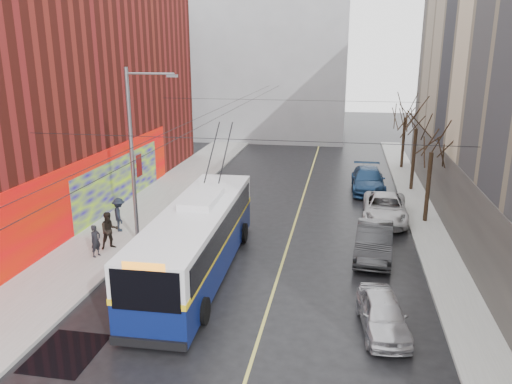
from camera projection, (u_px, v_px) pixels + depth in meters
ground at (199, 373)px, 15.67m from camera, size 140.00×140.00×0.00m
sidewalk_left at (124, 227)px, 28.37m from camera, size 4.00×60.00×0.15m
sidewalk_right at (436, 247)px, 25.47m from camera, size 2.00×60.00×0.15m
lane_line at (294, 226)px, 28.66m from camera, size 0.12×50.00×0.01m
building_left at (4, 98)px, 29.71m from camera, size 12.11×36.00×14.00m
building_far at (259, 56)px, 56.77m from camera, size 20.50×12.10×18.00m
streetlight_pole at (135, 153)px, 24.84m from camera, size 2.65×0.60×9.00m
catenary_wires at (227, 114)px, 28.35m from camera, size 18.00×60.00×0.22m
tree_near at (433, 139)px, 27.90m from camera, size 3.20×3.20×6.40m
tree_mid at (417, 118)px, 34.45m from camera, size 3.20×3.20×6.68m
tree_far at (406, 108)px, 41.10m from camera, size 3.20×3.20×6.57m
puddle at (66, 353)px, 16.71m from camera, size 2.11×2.60×0.01m
pigeons_flying at (217, 95)px, 23.81m from camera, size 2.39×0.76×2.23m
trolleybus at (197, 239)px, 22.19m from camera, size 3.20×12.78×6.02m
parked_car_a at (383, 314)px, 17.91m from camera, size 2.03×4.07×1.33m
parked_car_b at (374, 241)px, 24.28m from camera, size 2.10×5.01×1.61m
parked_car_c at (385, 208)px, 29.51m from camera, size 2.74×5.56×1.52m
parked_car_d at (368, 180)px, 35.66m from camera, size 2.37×5.62×1.62m
following_car at (224, 190)px, 33.41m from camera, size 2.02×4.35×1.44m
pedestrian_a at (96, 241)px, 23.97m from camera, size 0.55×0.67×1.58m
pedestrian_b at (109, 230)px, 24.88m from camera, size 1.17×1.15×1.90m
pedestrian_c at (119, 215)px, 27.31m from camera, size 1.23×1.40×1.87m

